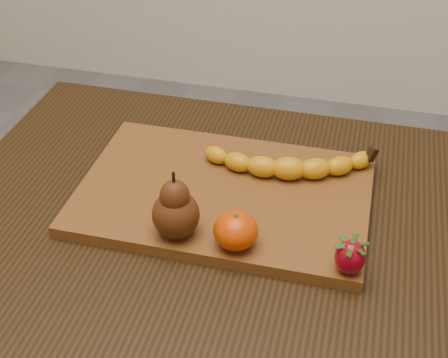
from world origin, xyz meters
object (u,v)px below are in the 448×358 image
(pear, at_px, (175,204))
(table, at_px, (257,275))
(cutting_board, at_px, (224,194))
(mandarin, at_px, (236,231))

(pear, bearing_deg, table, 28.14)
(cutting_board, relative_size, pear, 4.25)
(table, relative_size, pear, 9.45)
(cutting_board, xyz_separation_m, mandarin, (0.05, -0.12, 0.04))
(cutting_board, distance_m, mandarin, 0.13)
(cutting_board, height_order, mandarin, mandarin)
(cutting_board, relative_size, mandarin, 7.19)
(table, relative_size, mandarin, 15.97)
(cutting_board, bearing_deg, pear, -109.78)
(cutting_board, distance_m, pear, 0.14)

